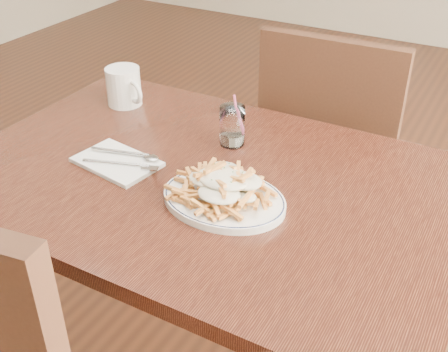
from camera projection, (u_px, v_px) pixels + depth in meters
The scene contains 8 objects.
table at pixel (206, 202), 1.37m from camera, with size 1.20×0.80×0.75m.
chair_far at pixel (332, 150), 1.87m from camera, with size 0.45×0.45×0.95m.
fries_plate at pixel (224, 199), 1.23m from camera, with size 0.31×0.28×0.02m.
loaded_fries at pixel (224, 182), 1.20m from camera, with size 0.24×0.21×0.07m.
napkin at pixel (117, 162), 1.37m from camera, with size 0.20×0.13×0.01m, color silver.
cutlery at pixel (118, 158), 1.37m from camera, with size 0.21×0.13×0.01m.
water_glass at pixel (232, 128), 1.44m from camera, with size 0.06×0.06×0.14m.
coffee_mug at pixel (124, 87), 1.64m from camera, with size 0.14×0.10×0.11m.
Camera 1 is at (0.59, -0.96, 1.46)m, focal length 45.00 mm.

